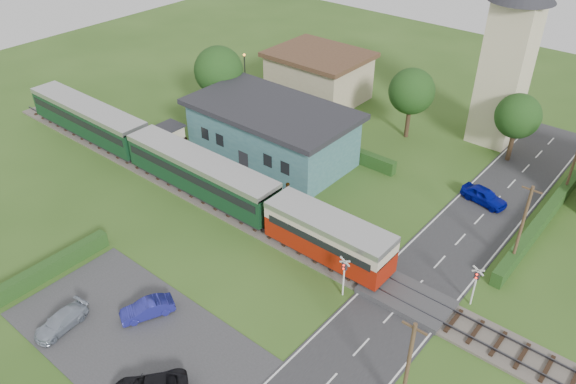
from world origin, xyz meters
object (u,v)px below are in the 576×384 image
Objects in this scene: church_tower at (512,42)px; house_west at (319,75)px; pedestrian_far at (187,145)px; crossing_signal_near at (344,271)px; pedestrian_near at (288,192)px; car_park_blue at (147,309)px; car_on_road at (484,196)px; car_park_silver at (61,321)px; train at (176,161)px; crossing_signal_far at (476,281)px; station_building at (272,132)px; equipment_hut at (171,137)px.

church_tower is 21.55m from house_west.
crossing_signal_near is at bearing -102.10° from pedestrian_far.
pedestrian_near is (-8.33, -22.60, -8.80)m from church_tower.
car_park_blue is at bearing -100.89° from church_tower.
house_west reaches higher than pedestrian_near.
car_park_blue is (12.64, -35.28, -2.13)m from house_west.
car_park_silver is (-14.96, -31.00, -0.12)m from car_on_road.
train is 18.28m from car_park_silver.
house_west is at bearing -0.63° from pedestrian_far.
pedestrian_near is at bearing -110.23° from church_tower.
church_tower reaches higher than crossing_signal_far.
station_building is 23.89m from church_tower.
station_building reaches higher than train.
car_park_silver is at bearing -135.68° from crossing_signal_far.
crossing_signal_near is 1.87× the size of pedestrian_far.
car_park_blue is at bearing -137.42° from crossing_signal_far.
crossing_signal_near is at bearing -34.81° from station_building.
car_park_blue is 5.41m from car_park_silver.
station_building is 0.91× the size of church_tower.
station_building is 8.20× the size of pedestrian_near.
house_west reaches higher than car_on_road.
car_park_silver is at bearing 164.77° from car_on_road.
car_on_road is at bearing 80.57° from crossing_signal_near.
equipment_hut is at bearing -144.08° from station_building.
crossing_signal_far reaches higher than pedestrian_far.
house_west is 2.93× the size of car_park_silver.
train reaches higher than crossing_signal_near.
car_on_road is (-4.39, 12.11, -1.41)m from crossing_signal_far.
pedestrian_near is at bearing 149.18° from crossing_signal_near.
equipment_hut reaches higher than car_park_blue.
pedestrian_near is at bearing 142.04° from car_on_road.
equipment_hut is 0.64× the size of car_on_road.
station_building is 19.98m from crossing_signal_near.
pedestrian_near reaches higher than car_on_road.
church_tower is 44.88m from car_park_silver.
car_on_road is at bearing 91.31° from car_park_blue.
house_west is 35.26m from crossing_signal_far.
church_tower reaches higher than car_on_road.
equipment_hut is at bearing -135.25° from church_tower.
crossing_signal_far is at bearing 5.06° from train.
crossing_signal_far is 0.89× the size of car_park_silver.
car_park_silver is 2.11× the size of pedestrian_far.
pedestrian_near is (-12.54, -11.10, 0.70)m from car_on_road.
pedestrian_far is (-2.70, 3.57, -0.85)m from train.
house_west is 19.52m from pedestrian_far.
crossing_signal_near is at bearing -49.89° from house_west.
equipment_hut is 0.78× the size of crossing_signal_far.
pedestrian_far is at bearing -133.31° from church_tower.
car_park_blue is at bearing 44.39° from car_park_silver.
car_park_silver is 20.06m from pedestrian_near.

